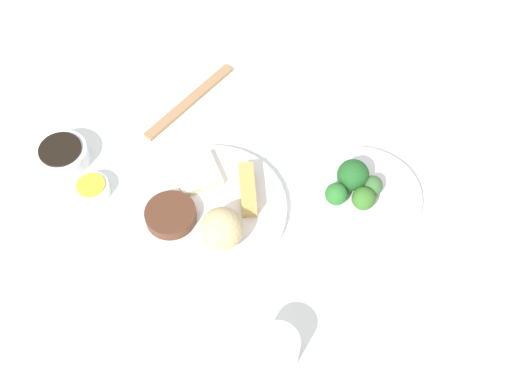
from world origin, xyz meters
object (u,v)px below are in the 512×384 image
sauce_ramekin_hot_mustard (92,189)px  chopsticks_pair (190,101)px  soy_sauce_bowl (63,156)px  broccoli_plate (362,196)px  teacup (278,349)px  main_plate (210,209)px

sauce_ramekin_hot_mustard → chopsticks_pair: (0.25, 0.09, -0.01)m
soy_sauce_bowl → broccoli_plate: bearing=-41.3°
sauce_ramekin_hot_mustard → chopsticks_pair: sauce_ramekin_hot_mustard is taller
soy_sauce_bowl → sauce_ramekin_hot_mustard: 0.09m
broccoli_plate → chopsticks_pair: size_ratio=0.88×
chopsticks_pair → soy_sauce_bowl: bearing=179.9°
broccoli_plate → teacup: (-0.28, -0.16, 0.02)m
main_plate → sauce_ramekin_hot_mustard: 0.21m
broccoli_plate → chopsticks_pair: broccoli_plate is taller
soy_sauce_bowl → main_plate: bearing=-54.4°
main_plate → broccoli_plate: size_ratio=1.28×
broccoli_plate → chopsticks_pair: 0.38m
main_plate → teacup: (-0.05, -0.28, 0.02)m
soy_sauce_bowl → teacup: 0.53m
soy_sauce_bowl → chopsticks_pair: (0.26, -0.00, -0.01)m
chopsticks_pair → teacup: bearing=-105.1°
broccoli_plate → sauce_ramekin_hot_mustard: sauce_ramekin_hot_mustard is taller
main_plate → teacup: teacup is taller
broccoli_plate → sauce_ramekin_hot_mustard: (-0.39, 0.26, 0.00)m
broccoli_plate → main_plate: bearing=153.1°
sauce_ramekin_hot_mustard → teacup: teacup is taller
chopsticks_pair → broccoli_plate: bearing=-67.9°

